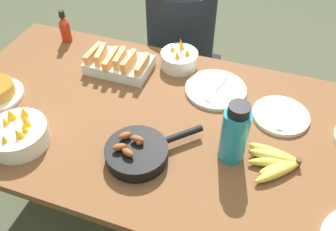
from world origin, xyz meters
TOP-DOWN VIEW (x-y plane):
  - ground_plane at (0.00, 0.00)m, footprint 14.00×14.00m
  - dining_table at (0.00, 0.00)m, footprint 1.80×0.91m
  - banana_bunch at (0.41, -0.08)m, footprint 0.19×0.18m
  - melon_tray at (-0.31, 0.23)m, footprint 0.28×0.18m
  - skillet at (-0.04, -0.20)m, footprint 0.29×0.29m
  - empty_plate_near_front at (0.40, 0.16)m, footprint 0.22×0.22m
  - empty_plate_far_right at (0.13, 0.23)m, footprint 0.25×0.25m
  - fruit_bowl_mango at (-0.46, -0.27)m, footprint 0.21×0.21m
  - fruit_bowl_citrus at (-0.07, 0.35)m, footprint 0.16×0.16m
  - water_bottle at (0.26, -0.09)m, footprint 0.09×0.09m
  - hot_sauce_bottle at (-0.65, 0.36)m, footprint 0.05×0.05m
  - person_figure at (-0.19, 0.74)m, footprint 0.41×0.41m

SIDE VIEW (x-z plane):
  - ground_plane at x=0.00m, z-range 0.00..0.00m
  - person_figure at x=-0.19m, z-range -0.11..1.02m
  - dining_table at x=0.00m, z-range 0.27..0.99m
  - empty_plate_far_right at x=0.13m, z-range 0.71..0.73m
  - empty_plate_near_front at x=0.40m, z-range 0.71..0.73m
  - banana_bunch at x=0.41m, z-range 0.71..0.75m
  - skillet at x=-0.04m, z-range 0.70..0.78m
  - melon_tray at x=-0.31m, z-range 0.70..0.80m
  - fruit_bowl_citrus at x=-0.07m, z-range 0.69..0.81m
  - fruit_bowl_mango at x=-0.46m, z-range 0.70..0.81m
  - hot_sauce_bottle at x=-0.65m, z-range 0.70..0.86m
  - water_bottle at x=0.26m, z-range 0.71..0.94m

